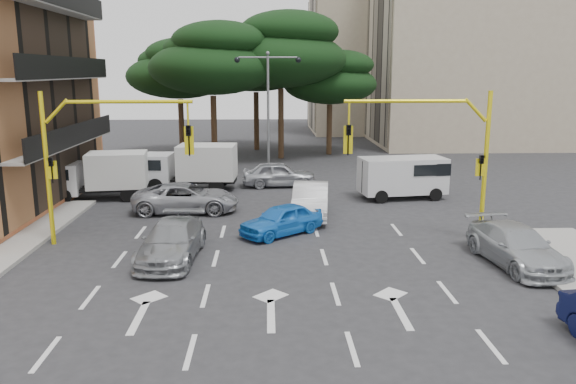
# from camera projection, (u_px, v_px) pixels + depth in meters

# --- Properties ---
(ground) EXTENTS (120.00, 120.00, 0.00)m
(ground) POSITION_uv_depth(u_px,v_px,m) (270.00, 258.00, 20.69)
(ground) COLOR #28282B
(ground) RESTS_ON ground
(median_strip) EXTENTS (1.40, 6.00, 0.15)m
(median_strip) POSITION_uv_depth(u_px,v_px,m) (269.00, 176.00, 36.30)
(median_strip) COLOR gray
(median_strip) RESTS_ON ground
(apartment_beige_near) EXTENTS (20.20, 12.15, 18.70)m
(apartment_beige_near) POSITION_uv_depth(u_px,v_px,m) (488.00, 41.00, 50.67)
(apartment_beige_near) COLOR tan
(apartment_beige_near) RESTS_ON ground
(apartment_beige_far) EXTENTS (16.20, 12.15, 16.70)m
(apartment_beige_far) POSITION_uv_depth(u_px,v_px,m) (384.00, 56.00, 62.35)
(apartment_beige_far) COLOR tan
(apartment_beige_far) RESTS_ON ground
(pine_left_near) EXTENTS (9.15, 9.15, 10.23)m
(pine_left_near) POSITION_uv_depth(u_px,v_px,m) (213.00, 58.00, 40.38)
(pine_left_near) COLOR #382616
(pine_left_near) RESTS_ON ground
(pine_center) EXTENTS (9.98, 9.98, 11.16)m
(pine_center) POSITION_uv_depth(u_px,v_px,m) (282.00, 50.00, 42.36)
(pine_center) COLOR #382616
(pine_center) RESTS_ON ground
(pine_left_far) EXTENTS (8.32, 8.32, 9.30)m
(pine_left_far) POSITION_uv_depth(u_px,v_px,m) (180.00, 68.00, 44.32)
(pine_left_far) COLOR #382616
(pine_left_far) RESTS_ON ground
(pine_right) EXTENTS (7.49, 7.49, 8.37)m
(pine_right) POSITION_uv_depth(u_px,v_px,m) (331.00, 77.00, 44.90)
(pine_right) COLOR #382616
(pine_right) RESTS_ON ground
(pine_back) EXTENTS (9.15, 9.15, 10.23)m
(pine_back) POSITION_uv_depth(u_px,v_px,m) (256.00, 60.00, 47.32)
(pine_back) COLOR #382616
(pine_back) RESTS_ON ground
(signal_mast_right) EXTENTS (5.79, 0.37, 6.00)m
(signal_mast_right) POSITION_uv_depth(u_px,v_px,m) (442.00, 145.00, 22.06)
(signal_mast_right) COLOR yellow
(signal_mast_right) RESTS_ON ground
(signal_mast_left) EXTENTS (5.79, 0.37, 6.00)m
(signal_mast_left) POSITION_uv_depth(u_px,v_px,m) (92.00, 147.00, 21.57)
(signal_mast_left) COLOR yellow
(signal_mast_left) RESTS_ON ground
(street_lamp_center) EXTENTS (4.16, 0.36, 7.77)m
(street_lamp_center) POSITION_uv_depth(u_px,v_px,m) (268.00, 92.00, 35.16)
(street_lamp_center) COLOR slate
(street_lamp_center) RESTS_ON median_strip
(car_white_hatch) EXTENTS (2.14, 4.84, 1.54)m
(car_white_hatch) POSITION_uv_depth(u_px,v_px,m) (310.00, 200.00, 26.46)
(car_white_hatch) COLOR silver
(car_white_hatch) RESTS_ON ground
(car_blue_compact) EXTENTS (3.88, 3.50, 1.28)m
(car_blue_compact) POSITION_uv_depth(u_px,v_px,m) (281.00, 220.00, 23.50)
(car_blue_compact) COLOR blue
(car_blue_compact) RESTS_ON ground
(car_silver_wagon) EXTENTS (2.25, 4.88, 1.38)m
(car_silver_wagon) POSITION_uv_depth(u_px,v_px,m) (172.00, 241.00, 20.41)
(car_silver_wagon) COLOR gray
(car_silver_wagon) RESTS_ON ground
(car_silver_cross_a) EXTENTS (5.11, 2.41, 1.41)m
(car_silver_cross_a) POSITION_uv_depth(u_px,v_px,m) (186.00, 198.00, 27.23)
(car_silver_cross_a) COLOR #A1A2A9
(car_silver_cross_a) RESTS_ON ground
(car_silver_cross_b) EXTENTS (4.41, 1.97, 1.47)m
(car_silver_cross_b) POSITION_uv_depth(u_px,v_px,m) (279.00, 174.00, 33.25)
(car_silver_cross_b) COLOR #A4A6AC
(car_silver_cross_b) RESTS_ON ground
(car_silver_parked) EXTENTS (2.51, 4.96, 1.38)m
(car_silver_parked) POSITION_uv_depth(u_px,v_px,m) (516.00, 246.00, 19.80)
(car_silver_parked) COLOR #A7AAAF
(car_silver_parked) RESTS_ON ground
(van_white) EXTENTS (4.75, 2.67, 2.25)m
(van_white) POSITION_uv_depth(u_px,v_px,m) (402.00, 178.00, 30.12)
(van_white) COLOR silver
(van_white) RESTS_ON ground
(box_truck_a) EXTENTS (5.31, 2.76, 2.50)m
(box_truck_a) POSITION_uv_depth(u_px,v_px,m) (100.00, 176.00, 29.87)
(box_truck_a) COLOR white
(box_truck_a) RESTS_ON ground
(box_truck_b) EXTENTS (5.48, 2.59, 2.63)m
(box_truck_b) POSITION_uv_depth(u_px,v_px,m) (191.00, 168.00, 32.11)
(box_truck_b) COLOR silver
(box_truck_b) RESTS_ON ground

